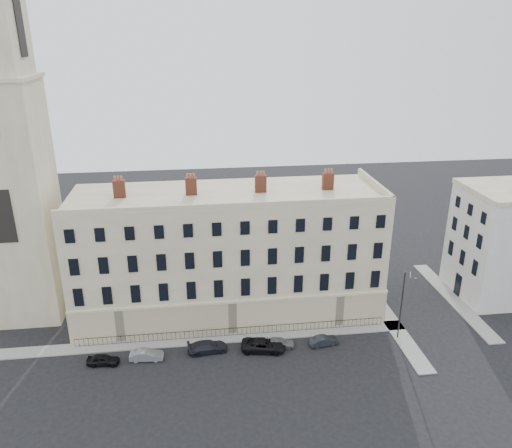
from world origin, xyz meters
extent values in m
plane|color=black|center=(0.00, 0.00, 0.00)|extent=(160.00, 160.00, 0.00)
cube|color=#BAB08A|center=(-6.00, 12.00, 7.50)|extent=(36.00, 12.00, 15.00)
cube|color=beige|center=(-6.00, 5.92, 2.00)|extent=(36.10, 0.18, 4.00)
cube|color=beige|center=(12.08, 12.00, 2.00)|extent=(0.18, 12.10, 4.00)
cube|color=#BAB08A|center=(-6.00, 6.15, 15.40)|extent=(36.00, 0.35, 0.80)
cube|color=#BAB08A|center=(11.85, 12.00, 15.40)|extent=(0.35, 12.00, 0.80)
cube|color=brown|center=(-18.00, 12.00, 16.00)|extent=(1.30, 0.70, 2.00)
cube|color=brown|center=(-10.00, 12.00, 16.00)|extent=(1.30, 0.70, 2.00)
cube|color=brown|center=(-2.00, 12.00, 16.00)|extent=(1.30, 0.70, 2.00)
cube|color=brown|center=(6.00, 12.00, 16.00)|extent=(1.30, 0.70, 2.00)
cube|color=#BAB08A|center=(-30.00, 14.00, 14.00)|extent=(8.00, 8.00, 28.00)
cube|color=silver|center=(29.00, 11.00, 7.00)|extent=(10.00, 10.00, 14.00)
cube|color=gray|center=(-10.00, 5.00, 0.06)|extent=(48.00, 2.00, 0.12)
cube|color=gray|center=(13.00, 8.00, 0.06)|extent=(2.00, 24.00, 0.12)
cube|color=gray|center=(23.00, 10.00, 0.06)|extent=(2.00, 20.00, 0.12)
cube|color=black|center=(-6.00, 5.40, 1.02)|extent=(35.00, 0.04, 0.04)
cube|color=black|center=(-6.00, 5.40, 0.12)|extent=(35.00, 0.04, 0.04)
imported|color=black|center=(-19.90, 1.93, 0.57)|extent=(3.45, 1.68, 1.13)
imported|color=gray|center=(-15.47, 2.17, 0.58)|extent=(3.60, 1.44, 1.16)
imported|color=black|center=(-9.02, 2.77, 0.63)|extent=(4.47, 2.16, 1.25)
imported|color=black|center=(-2.96, 2.24, 0.67)|extent=(5.15, 3.03, 1.34)
imported|color=slate|center=(-1.16, 2.64, 0.57)|extent=(3.48, 1.83, 1.13)
imported|color=#21252C|center=(3.80, 2.38, 0.54)|extent=(3.42, 1.65, 1.08)
cylinder|color=#2F3135|center=(12.44, 2.59, 4.19)|extent=(0.17, 0.17, 8.38)
cylinder|color=#2F3135|center=(12.72, 1.91, 8.28)|extent=(0.70, 1.49, 0.10)
cube|color=#2F3135|center=(13.00, 1.23, 8.22)|extent=(0.38, 0.56, 0.13)
camera|label=1|loc=(-9.59, -42.97, 32.60)|focal=35.00mm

